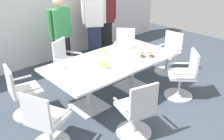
{
  "coord_description": "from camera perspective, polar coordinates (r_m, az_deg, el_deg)",
  "views": [
    {
      "loc": [
        -2.7,
        -2.92,
        2.43
      ],
      "look_at": [
        0.0,
        0.0,
        0.55
      ],
      "focal_mm": 38.49,
      "sensor_mm": 36.0,
      "label": 1
    }
  ],
  "objects": [
    {
      "name": "ground_plane",
      "position": [
        4.66,
        0.0,
        -6.18
      ],
      "size": [
        10.0,
        10.0,
        0.01
      ],
      "primitive_type": "cube",
      "color": "#3D4754"
    },
    {
      "name": "back_wall",
      "position": [
        6.05,
        -16.16,
        14.56
      ],
      "size": [
        8.0,
        0.1,
        2.8
      ],
      "primitive_type": "cube",
      "color": "white",
      "rests_on": "ground"
    },
    {
      "name": "conference_table",
      "position": [
        4.37,
        0.0,
        0.89
      ],
      "size": [
        2.4,
        1.2,
        0.75
      ],
      "color": "silver",
      "rests_on": "ground"
    },
    {
      "name": "office_chair_0",
      "position": [
        5.1,
        -10.65,
        1.46
      ],
      "size": [
        0.72,
        0.72,
        0.91
      ],
      "rotation": [
        0.0,
        0.0,
        -2.68
      ],
      "color": "silver",
      "rests_on": "ground"
    },
    {
      "name": "office_chair_1",
      "position": [
        4.18,
        -20.4,
        -5.44
      ],
      "size": [
        0.62,
        0.62,
        0.91
      ],
      "rotation": [
        0.0,
        0.0,
        -1.72
      ],
      "color": "silver",
      "rests_on": "ground"
    },
    {
      "name": "office_chair_2",
      "position": [
        3.41,
        -15.34,
        -12.16
      ],
      "size": [
        0.71,
        0.71,
        0.91
      ],
      "rotation": [
        0.0,
        0.0,
        -1.17
      ],
      "color": "silver",
      "rests_on": "ground"
    },
    {
      "name": "office_chair_3",
      "position": [
        3.53,
        5.89,
        -9.88
      ],
      "size": [
        0.67,
        0.67,
        0.91
      ],
      "rotation": [
        0.0,
        0.0,
        -0.27
      ],
      "color": "silver",
      "rests_on": "ground"
    },
    {
      "name": "office_chair_4",
      "position": [
        4.66,
        16.59,
        -1.61
      ],
      "size": [
        0.76,
        0.76,
        0.91
      ],
      "rotation": [
        0.0,
        0.0,
        0.78
      ],
      "color": "silver",
      "rests_on": "ground"
    },
    {
      "name": "office_chair_5",
      "position": [
        5.62,
        13.35,
        3.49
      ],
      "size": [
        0.57,
        0.57,
        0.91
      ],
      "rotation": [
        0.0,
        0.0,
        1.63
      ],
      "color": "silver",
      "rests_on": "ground"
    },
    {
      "name": "office_chair_6",
      "position": [
        5.73,
        3.02,
        4.6
      ],
      "size": [
        0.76,
        0.76,
        0.91
      ],
      "rotation": [
        0.0,
        0.0,
        -4.03
      ],
      "color": "silver",
      "rests_on": "ground"
    },
    {
      "name": "person_standing_0",
      "position": [
        5.44,
        -12.04,
        8.26
      ],
      "size": [
        0.62,
        0.28,
        1.7
      ],
      "rotation": [
        0.0,
        0.0,
        -3.0
      ],
      "color": "black",
      "rests_on": "ground"
    },
    {
      "name": "person_standing_1",
      "position": [
        6.14,
        -4.25,
        11.12
      ],
      "size": [
        0.56,
        0.42,
        1.78
      ],
      "rotation": [
        0.0,
        0.0,
        -3.69
      ],
      "color": "#232842",
      "rests_on": "ground"
    },
    {
      "name": "person_standing_2",
      "position": [
        6.34,
        -1.72,
        12.03
      ],
      "size": [
        0.6,
        0.37,
        1.85
      ],
      "rotation": [
        0.0,
        0.0,
        -3.52
      ],
      "color": "black",
      "rests_on": "ground"
    },
    {
      "name": "snack_bowl_chips_yellow",
      "position": [
        4.0,
        -2.01,
        1.06
      ],
      "size": [
        0.19,
        0.19,
        0.08
      ],
      "color": "beige",
      "rests_on": "conference_table"
    },
    {
      "name": "snack_bowl_cookies",
      "position": [
        4.57,
        -2.33,
        4.36
      ],
      "size": [
        0.18,
        0.18,
        0.1
      ],
      "color": "white",
      "rests_on": "conference_table"
    },
    {
      "name": "donut_platter",
      "position": [
        4.55,
        8.11,
        3.61
      ],
      "size": [
        0.35,
        0.36,
        0.04
      ],
      "color": "white",
      "rests_on": "conference_table"
    },
    {
      "name": "plate_stack",
      "position": [
        4.12,
        -12.05,
        0.9
      ],
      "size": [
        0.23,
        0.23,
        0.03
      ],
      "color": "white",
      "rests_on": "conference_table"
    },
    {
      "name": "napkin_pile",
      "position": [
        4.89,
        4.1,
        5.59
      ],
      "size": [
        0.19,
        0.19,
        0.07
      ],
      "primitive_type": "cube",
      "color": "white",
      "rests_on": "conference_table"
    }
  ]
}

